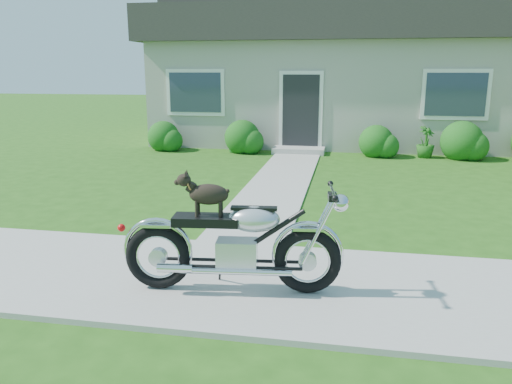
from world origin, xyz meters
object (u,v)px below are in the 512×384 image
(potted_plant_left, at_px, (235,139))
(potted_plant_right, at_px, (426,142))
(motorcycle_with_dog, at_px, (235,242))
(house, at_px, (357,72))

(potted_plant_left, xyz_separation_m, potted_plant_right, (5.06, 0.00, 0.05))
(motorcycle_with_dog, bearing_deg, potted_plant_left, 96.59)
(house, distance_m, motorcycle_with_dog, 12.47)
(house, relative_size, potted_plant_left, 17.68)
(potted_plant_left, height_order, potted_plant_right, potted_plant_right)
(motorcycle_with_dog, bearing_deg, house, 77.96)
(house, height_order, potted_plant_right, house)
(potted_plant_left, bearing_deg, house, 46.57)
(potted_plant_right, relative_size, motorcycle_with_dog, 0.37)
(house, bearing_deg, potted_plant_right, -62.49)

